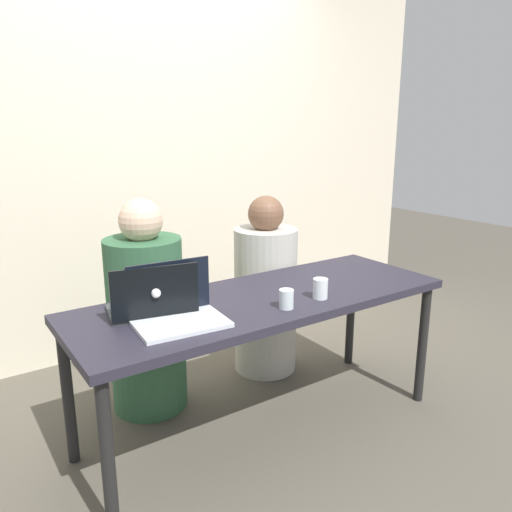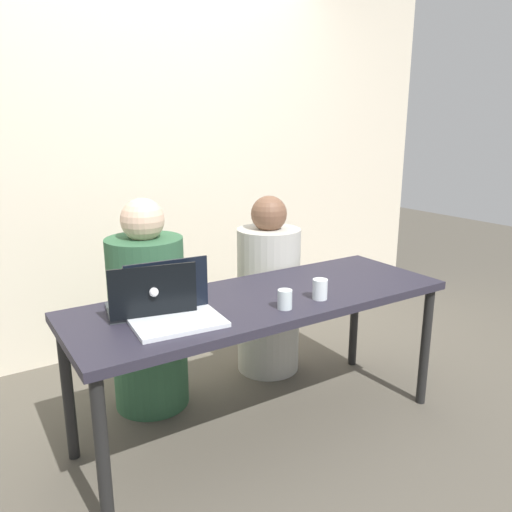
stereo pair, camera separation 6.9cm
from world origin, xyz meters
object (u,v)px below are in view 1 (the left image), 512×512
Objects in this scene: person_on_left at (146,318)px; water_glass_center at (286,300)px; laptop_back_left at (152,303)px; water_glass_right at (320,290)px; laptop_front_left at (177,310)px; person_on_right at (265,295)px.

person_on_left is 13.23× the size of water_glass_center.
laptop_back_left is 0.76m from water_glass_right.
laptop_back_left reaches higher than water_glass_right.
laptop_back_left is 1.05× the size of laptop_front_left.
person_on_left is 0.65m from laptop_front_left.
water_glass_center is (0.37, -0.71, 0.24)m from person_on_left.
person_on_right is 0.85m from water_glass_center.
person_on_right is at bearing -141.98° from laptop_back_left.
water_glass_center is at bearing -10.35° from laptop_front_left.
water_glass_right is 1.10× the size of water_glass_center.
person_on_left is 0.76m from person_on_right.
person_on_right is 0.77m from water_glass_right.
person_on_left is 0.54m from laptop_back_left.
laptop_front_left reaches higher than water_glass_center.
laptop_back_left is at bearing 153.19° from water_glass_center.
water_glass_right is at bearing -4.54° from laptop_front_left.
laptop_front_left is 4.01× the size of water_glass_right.
laptop_back_left is 0.14m from laptop_front_left.
water_glass_center is at bearing 74.95° from person_on_right.
laptop_back_left is at bearing 161.36° from water_glass_right.
laptop_front_left is at bearing 70.51° from person_on_left.
laptop_front_left is 0.48m from water_glass_center.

